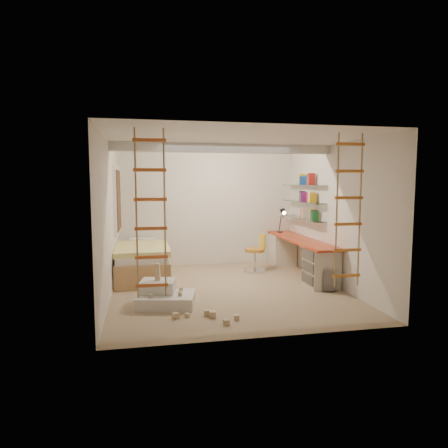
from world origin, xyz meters
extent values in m
plane|color=#967B61|center=(0.00, 0.00, 0.00)|extent=(4.50, 4.50, 0.00)
cube|color=white|center=(0.00, 0.30, 2.52)|extent=(4.00, 0.18, 0.16)
cube|color=white|center=(-1.97, 1.50, 1.55)|extent=(0.06, 1.15, 1.35)
cube|color=#4C2D1E|center=(-1.93, 1.50, 1.55)|extent=(0.02, 1.00, 1.20)
cylinder|color=white|center=(1.75, -0.40, 0.19)|extent=(0.30, 0.30, 0.38)
cube|color=red|center=(1.72, 0.83, 0.73)|extent=(0.55, 2.80, 0.04)
cube|color=beige|center=(1.72, 1.93, 0.35)|extent=(0.52, 0.55, 0.71)
cube|color=beige|center=(1.72, -0.17, 0.35)|extent=(0.52, 0.55, 0.71)
cube|color=#4C4742|center=(1.45, -0.17, 0.61)|extent=(0.02, 0.50, 0.18)
cube|color=#4C4742|center=(1.45, -0.17, 0.39)|extent=(0.02, 0.50, 0.18)
cube|color=#4C4742|center=(1.45, -0.17, 0.17)|extent=(0.02, 0.50, 0.18)
cube|color=white|center=(1.87, 1.13, 1.15)|extent=(0.25, 1.80, 0.01)
cube|color=white|center=(1.87, 1.13, 1.50)|extent=(0.25, 1.80, 0.01)
cube|color=white|center=(1.87, 1.13, 1.85)|extent=(0.25, 1.80, 0.01)
cube|color=#AD7F51|center=(-1.48, 1.23, 0.23)|extent=(1.00, 2.00, 0.45)
cube|color=white|center=(-1.48, 1.23, 0.51)|extent=(0.95, 1.95, 0.12)
cube|color=yellow|center=(-1.48, 1.08, 0.62)|extent=(1.02, 1.60, 0.10)
cube|color=white|center=(-1.48, 2.03, 0.63)|extent=(0.55, 0.35, 0.12)
cylinder|color=black|center=(1.67, 1.98, 0.76)|extent=(0.14, 0.14, 0.02)
cylinder|color=black|center=(1.67, 1.98, 0.95)|extent=(0.02, 0.15, 0.36)
cylinder|color=black|center=(1.67, 1.88, 1.20)|extent=(0.02, 0.27, 0.20)
cone|color=black|center=(1.67, 1.76, 1.25)|extent=(0.12, 0.14, 0.15)
cylinder|color=#FFEABF|center=(1.67, 1.72, 1.22)|extent=(0.08, 0.04, 0.08)
cylinder|color=#C37B25|center=(0.87, 1.28, 0.47)|extent=(0.44, 0.44, 0.06)
cube|color=gold|center=(1.04, 1.29, 0.66)|extent=(0.06, 0.32, 0.30)
cylinder|color=silver|center=(0.87, 1.28, 0.26)|extent=(0.05, 0.05, 0.42)
cylinder|color=silver|center=(0.87, 1.28, 0.03)|extent=(0.51, 0.51, 0.05)
cube|color=silver|center=(-1.12, -0.73, 0.10)|extent=(0.98, 0.83, 0.19)
cube|color=silver|center=(-1.24, -0.61, 0.29)|extent=(0.60, 0.53, 0.19)
cube|color=#CCB284|center=(-1.24, -0.61, 0.42)|extent=(0.09, 0.09, 0.08)
cube|color=#CCB284|center=(-1.24, -0.61, 0.50)|extent=(0.08, 0.08, 0.07)
cube|color=#CCB284|center=(-1.24, -0.61, 0.59)|extent=(0.07, 0.07, 0.12)
cube|color=#CCB284|center=(-0.92, -0.87, 0.22)|extent=(0.06, 0.06, 0.06)
cube|color=#CCB284|center=(-0.88, -0.61, 0.22)|extent=(0.06, 0.06, 0.06)
cube|color=#CCB284|center=(-1.36, -0.91, 0.22)|extent=(0.06, 0.06, 0.06)
cube|color=#CCB284|center=(-0.57, -1.30, 0.04)|extent=(0.07, 0.07, 0.07)
cube|color=#CCB284|center=(-0.86, -1.33, 0.04)|extent=(0.07, 0.07, 0.07)
cube|color=#CCB284|center=(-0.51, -1.40, 0.04)|extent=(0.07, 0.07, 0.07)
cube|color=#CCB284|center=(-0.38, -1.73, 0.04)|extent=(0.07, 0.07, 0.07)
cube|color=#CCB284|center=(-1.02, -1.34, 0.04)|extent=(0.07, 0.07, 0.07)
cube|color=#CCB284|center=(-0.19, -1.56, 0.04)|extent=(0.07, 0.07, 0.07)
cube|color=#1E722D|center=(1.87, 1.13, 1.27)|extent=(0.14, 0.52, 0.22)
cube|color=#262626|center=(1.87, 1.13, 1.62)|extent=(0.14, 0.52, 0.22)
cube|color=#194CA5|center=(1.87, 1.13, 1.97)|extent=(0.14, 0.52, 0.22)
camera|label=1|loc=(-1.43, -6.82, 1.91)|focal=32.00mm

